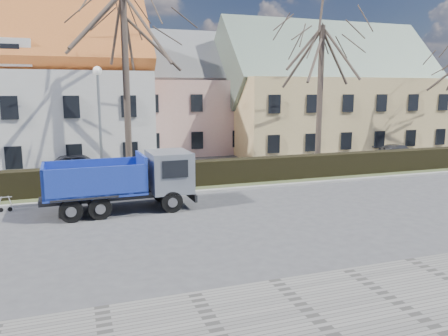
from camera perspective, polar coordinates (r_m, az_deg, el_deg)
name	(u,v)px	position (r m, az deg, el deg)	size (l,w,h in m)	color
ground	(208,220)	(17.36, -2.07, -6.79)	(120.00, 120.00, 0.00)	#454548
sidewalk_near	(324,328)	(10.15, 12.99, -19.73)	(80.00, 5.00, 0.08)	gray
curb_far	(181,193)	(21.64, -5.64, -3.26)	(80.00, 0.30, 0.12)	#9D9B96
grass_strip	(174,186)	(23.16, -6.56, -2.41)	(80.00, 3.00, 0.10)	#3F4A29
hedge	(175,176)	(22.85, -6.48, -1.05)	(60.00, 0.90, 1.30)	black
building_pink	(184,103)	(36.98, -5.27, 8.45)	(10.80, 8.80, 8.00)	#DEAA9D
building_yellow	(328,100)	(38.94, 13.46, 8.67)	(18.80, 10.80, 8.50)	#DBBA78
tree_1	(126,66)	(24.59, -12.73, 12.85)	(9.20, 9.20, 12.65)	#40342C
tree_2	(320,83)	(28.55, 12.48, 10.79)	(8.00, 8.00, 11.00)	#40342C
dump_truck	(115,182)	(18.79, -14.05, -1.79)	(6.35, 2.36, 2.54)	navy
streetlight	(100,128)	(23.01, -15.87, 5.01)	(0.49, 0.49, 6.30)	gray
parked_car_a	(80,165)	(27.19, -18.34, 0.41)	(1.66, 4.14, 1.41)	#292B32
parked_car_b	(397,152)	(34.12, 21.68, 1.91)	(1.68, 4.14, 1.20)	#36373C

